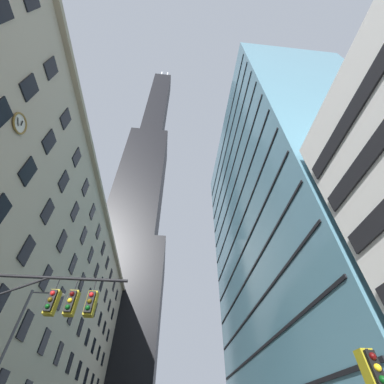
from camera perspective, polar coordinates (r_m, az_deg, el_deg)
station_building at (r=43.46m, az=-34.41°, el=-19.62°), size 16.26×72.41×29.76m
dark_skyscraper at (r=103.63m, az=-12.74°, el=-4.41°), size 26.66×26.66×219.76m
glass_office_midrise at (r=43.72m, az=22.16°, el=-5.96°), size 18.73×36.07×53.15m
traffic_signal_mast at (r=13.30m, az=-31.68°, el=-23.05°), size 6.24×0.63×6.81m
traffic_light_near_right at (r=10.46m, az=36.52°, el=-30.84°), size 0.40×0.63×3.24m
street_lamppost at (r=21.69m, az=-36.13°, el=-27.08°), size 2.49×0.32×8.97m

